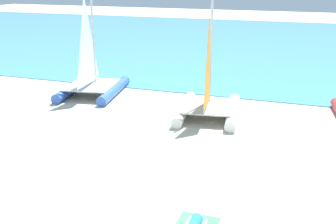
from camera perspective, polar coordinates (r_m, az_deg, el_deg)
ground_plane at (r=21.00m, az=4.08°, el=0.43°), size 120.00×120.00×0.00m
ocean_water at (r=42.52m, az=12.51°, el=9.18°), size 120.00×40.00×0.05m
sailboat_blue at (r=23.63m, az=-10.28°, el=4.48°), size 3.74×5.10×6.07m
sailboat_white at (r=19.72m, az=5.48°, el=1.81°), size 3.45×4.78×5.75m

